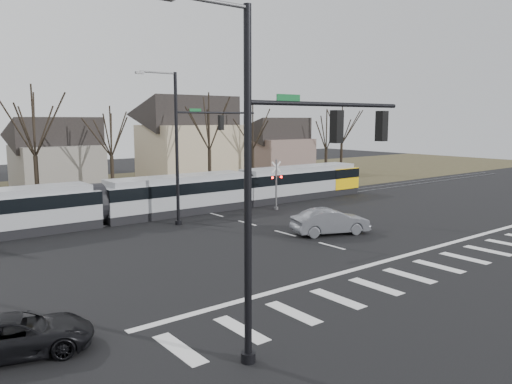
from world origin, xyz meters
TOP-DOWN VIEW (x-y plane):
  - ground at (0.00, 0.00)m, footprint 140.00×140.00m
  - grass_verge at (0.00, 32.00)m, footprint 140.00×28.00m
  - crosswalk at (0.00, -4.00)m, footprint 27.00×2.60m
  - stop_line at (0.00, -1.80)m, footprint 28.00×0.35m
  - lane_dashes at (0.00, 16.00)m, footprint 0.18×30.00m
  - rail_pair at (0.00, 15.80)m, footprint 90.00×1.52m
  - tram at (-2.14, 16.00)m, footprint 38.41×2.85m
  - sedan at (2.12, 4.13)m, footprint 4.80×5.94m
  - suv at (-17.28, -1.29)m, footprint 4.35×5.55m
  - signal_pole_near_left at (-10.41, -6.00)m, footprint 9.28×0.44m
  - signal_pole_far at (-2.41, 12.50)m, footprint 9.28×0.44m
  - rail_crossing_signal at (5.00, 12.79)m, footprint 1.08×0.36m
  - tree_row at (2.00, 26.00)m, footprint 59.20×7.20m
  - house_b at (-5.00, 36.00)m, footprint 8.64×7.56m
  - house_c at (9.00, 33.00)m, footprint 10.80×8.64m
  - house_d at (24.00, 35.00)m, footprint 8.64×7.56m

SIDE VIEW (x-z plane):
  - ground at x=0.00m, z-range 0.00..0.00m
  - grass_verge at x=0.00m, z-range 0.00..0.01m
  - crosswalk at x=0.00m, z-range 0.00..0.01m
  - stop_line at x=0.00m, z-range 0.00..0.01m
  - lane_dashes at x=0.00m, z-range 0.00..0.01m
  - rail_pair at x=0.00m, z-range 0.00..0.06m
  - suv at x=-17.28m, z-range 0.00..1.25m
  - sedan at x=2.12m, z-range 0.00..1.60m
  - tram at x=-2.14m, z-range 0.13..3.04m
  - rail_crossing_signal at x=5.00m, z-range -0.11..3.89m
  - house_b at x=-5.00m, z-range 0.14..7.79m
  - house_d at x=24.00m, z-range 0.14..7.79m
  - tree_row at x=2.00m, z-range 0.00..10.00m
  - house_c at x=9.00m, z-range 0.18..10.28m
  - signal_pole_near_left at x=-10.41m, z-range 0.60..10.80m
  - signal_pole_far at x=-2.41m, z-range 0.60..10.80m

